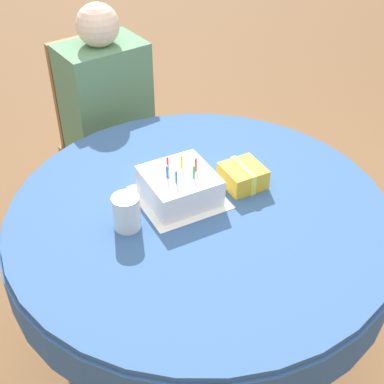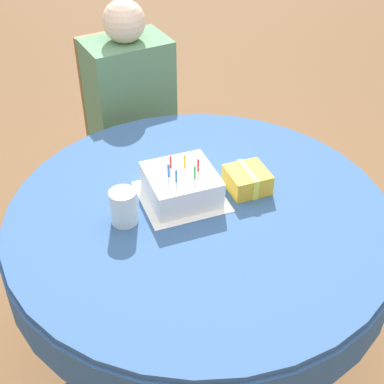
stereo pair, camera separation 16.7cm
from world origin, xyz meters
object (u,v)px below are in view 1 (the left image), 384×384
(chair, at_px, (103,135))
(gift_box, at_px, (243,176))
(birthday_cake, at_px, (179,186))
(drinking_glass, at_px, (127,212))
(person, at_px, (109,110))

(chair, height_order, gift_box, chair)
(birthday_cake, height_order, drinking_glass, birthday_cake)
(drinking_glass, bearing_deg, person, 73.24)
(person, height_order, drinking_glass, person)
(chair, relative_size, birthday_cake, 4.50)
(gift_box, bearing_deg, person, 101.63)
(chair, height_order, drinking_glass, chair)
(chair, xyz_separation_m, drinking_glass, (-0.24, -0.93, 0.31))
(chair, height_order, person, person)
(chair, bearing_deg, birthday_cake, -100.16)
(person, bearing_deg, drinking_glass, -114.54)
(birthday_cake, distance_m, drinking_glass, 0.21)
(birthday_cake, bearing_deg, gift_box, -9.18)
(birthday_cake, relative_size, gift_box, 1.60)
(chair, relative_size, gift_box, 7.19)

